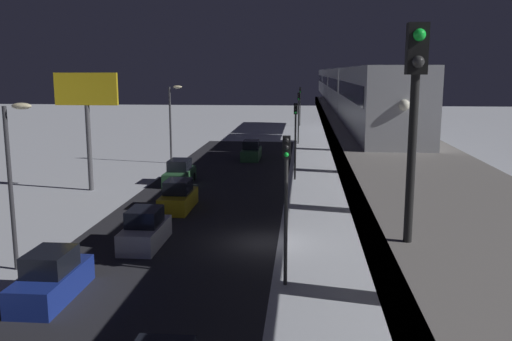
% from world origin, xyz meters
% --- Properties ---
extents(ground_plane, '(240.00, 240.00, 0.00)m').
position_xyz_m(ground_plane, '(0.00, 0.00, 0.00)').
color(ground_plane, silver).
extents(avenue_asphalt, '(11.00, 85.53, 0.01)m').
position_xyz_m(avenue_asphalt, '(4.86, 0.00, 0.00)').
color(avenue_asphalt, '#28282D').
rests_on(avenue_asphalt, ground_plane).
extents(elevated_railway, '(5.00, 85.53, 5.84)m').
position_xyz_m(elevated_railway, '(-5.70, 0.00, 5.02)').
color(elevated_railway, gray).
rests_on(elevated_railway, ground_plane).
extents(subway_train, '(2.94, 74.07, 3.40)m').
position_xyz_m(subway_train, '(-5.79, -30.65, 7.62)').
color(subway_train, '#B7BABF').
rests_on(subway_train, elevated_railway).
extents(rail_signal, '(0.36, 0.41, 4.00)m').
position_xyz_m(rail_signal, '(-3.90, 17.99, 8.56)').
color(rail_signal, black).
rests_on(rail_signal, elevated_railway).
extents(sedan_green, '(1.91, 4.77, 1.97)m').
position_xyz_m(sedan_green, '(8.06, -15.08, 0.79)').
color(sedan_green, '#2D6038').
rests_on(sedan_green, ground_plane).
extents(sedan_blue, '(1.80, 4.48, 1.97)m').
position_xyz_m(sedan_blue, '(8.06, 7.99, 0.80)').
color(sedan_blue, navy).
rests_on(sedan_blue, ground_plane).
extents(sedan_green_2, '(1.80, 4.72, 1.97)m').
position_xyz_m(sedan_green_2, '(3.46, -28.08, 0.80)').
color(sedan_green_2, '#2D6038').
rests_on(sedan_green_2, ground_plane).
extents(sedan_white_2, '(1.80, 4.31, 1.97)m').
position_xyz_m(sedan_white_2, '(6.26, 0.98, 0.80)').
color(sedan_white_2, silver).
rests_on(sedan_white_2, ground_plane).
extents(sedan_yellow, '(1.80, 4.46, 1.97)m').
position_xyz_m(sedan_yellow, '(6.26, -6.73, 0.80)').
color(sedan_yellow, gold).
rests_on(sedan_yellow, ground_plane).
extents(traffic_light_near, '(0.32, 0.44, 6.40)m').
position_xyz_m(traffic_light_near, '(-1.24, 5.79, 4.20)').
color(traffic_light_near, '#2D2D2D').
rests_on(traffic_light_near, ground_plane).
extents(traffic_light_mid, '(0.32, 0.44, 6.40)m').
position_xyz_m(traffic_light_mid, '(-1.24, -17.62, 4.20)').
color(traffic_light_mid, '#2D2D2D').
rests_on(traffic_light_mid, ground_plane).
extents(traffic_light_far, '(0.32, 0.44, 6.40)m').
position_xyz_m(traffic_light_far, '(-1.24, -41.03, 4.20)').
color(traffic_light_far, '#2D2D2D').
rests_on(traffic_light_far, ground_plane).
extents(traffic_light_distant, '(0.32, 0.44, 6.40)m').
position_xyz_m(traffic_light_distant, '(-1.24, -64.44, 4.20)').
color(traffic_light_distant, '#2D2D2D').
rests_on(traffic_light_distant, ground_plane).
extents(commercial_billboard, '(4.80, 0.36, 8.90)m').
position_xyz_m(commercial_billboard, '(14.29, -12.01, 6.83)').
color(commercial_billboard, '#4C4C51').
rests_on(commercial_billboard, ground_plane).
extents(street_lamp_near, '(1.35, 0.44, 7.65)m').
position_xyz_m(street_lamp_near, '(10.94, 5.00, 4.81)').
color(street_lamp_near, '#38383D').
rests_on(street_lamp_near, ground_plane).
extents(street_lamp_far, '(1.35, 0.44, 7.65)m').
position_xyz_m(street_lamp_far, '(10.94, -25.00, 4.81)').
color(street_lamp_far, '#38383D').
rests_on(street_lamp_far, ground_plane).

